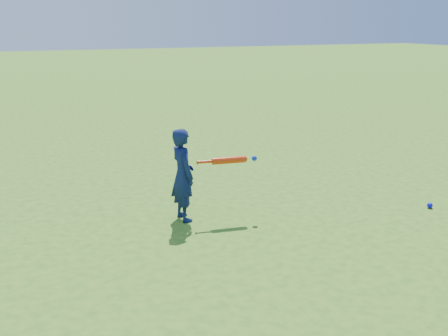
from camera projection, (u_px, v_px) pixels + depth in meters
name	position (u px, v px, depth m)	size (l,w,h in m)	color
ground	(224.00, 221.00, 5.93)	(80.00, 80.00, 0.00)	#3A701A
child	(183.00, 175.00, 5.84)	(0.40, 0.27, 1.11)	#0F1A46
ground_ball_blue	(430.00, 205.00, 6.34)	(0.07, 0.07, 0.07)	#0D0CD2
bat_swing	(231.00, 160.00, 5.89)	(0.73, 0.17, 0.08)	red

